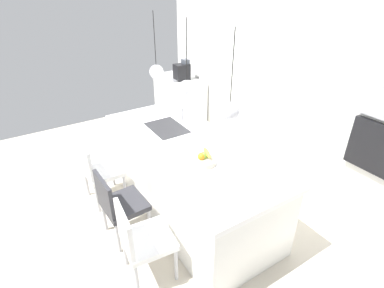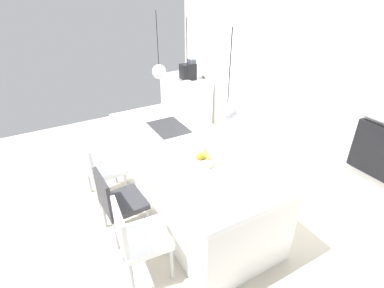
# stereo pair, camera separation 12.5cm
# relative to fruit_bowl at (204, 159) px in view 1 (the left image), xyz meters

# --- Properties ---
(floor) EXTENTS (6.60, 6.60, 0.00)m
(floor) POSITION_rel_fruit_bowl_xyz_m (-0.43, 0.06, -0.96)
(floor) COLOR beige
(floor) RESTS_ON ground
(back_wall) EXTENTS (6.00, 0.10, 2.60)m
(back_wall) POSITION_rel_fruit_bowl_xyz_m (-0.43, 1.71, 0.34)
(back_wall) COLOR white
(back_wall) RESTS_ON ground
(kitchen_island) EXTENTS (2.56, 1.09, 0.92)m
(kitchen_island) POSITION_rel_fruit_bowl_xyz_m (-0.43, 0.06, -0.50)
(kitchen_island) COLOR white
(kitchen_island) RESTS_ON ground
(sink_basin) EXTENTS (0.56, 0.40, 0.02)m
(sink_basin) POSITION_rel_fruit_bowl_xyz_m (-0.93, 0.06, -0.05)
(sink_basin) COLOR #2D2D30
(sink_basin) RESTS_ON kitchen_island
(faucet) EXTENTS (0.02, 0.17, 0.22)m
(faucet) POSITION_rel_fruit_bowl_xyz_m (-0.93, 0.28, 0.10)
(faucet) COLOR silver
(faucet) RESTS_ON kitchen_island
(fruit_bowl) EXTENTS (0.25, 0.25, 0.14)m
(fruit_bowl) POSITION_rel_fruit_bowl_xyz_m (0.00, 0.00, 0.00)
(fruit_bowl) COLOR beige
(fruit_bowl) RESTS_ON kitchen_island
(side_counter) EXTENTS (1.10, 0.60, 0.86)m
(side_counter) POSITION_rel_fruit_bowl_xyz_m (-2.83, 1.34, -0.53)
(side_counter) COLOR white
(side_counter) RESTS_ON ground
(coffee_machine) EXTENTS (0.20, 0.35, 0.38)m
(coffee_machine) POSITION_rel_fruit_bowl_xyz_m (-2.73, 1.35, 0.05)
(coffee_machine) COLOR black
(coffee_machine) RESTS_ON side_counter
(oven) EXTENTS (0.56, 0.08, 0.56)m
(oven) POSITION_rel_fruit_bowl_xyz_m (0.83, 1.64, 0.04)
(oven) COLOR black
(oven) RESTS_ON back_wall
(chair_near) EXTENTS (0.49, 0.45, 0.86)m
(chair_near) POSITION_rel_fruit_bowl_xyz_m (-1.14, -0.83, -0.48)
(chair_near) COLOR white
(chair_near) RESTS_ON ground
(chair_middle) EXTENTS (0.48, 0.46, 0.84)m
(chair_middle) POSITION_rel_fruit_bowl_xyz_m (-0.39, -0.83, -0.48)
(chair_middle) COLOR #333338
(chair_middle) RESTS_ON ground
(chair_far) EXTENTS (0.49, 0.48, 0.87)m
(chair_far) POSITION_rel_fruit_bowl_xyz_m (0.21, -0.83, -0.47)
(chair_far) COLOR white
(chair_far) RESTS_ON ground
(pendant_light_left) EXTENTS (0.17, 0.17, 0.77)m
(pendant_light_left) POSITION_rel_fruit_bowl_xyz_m (-1.14, 0.06, 0.62)
(pendant_light_left) COLOR silver
(pendant_light_center) EXTENTS (0.17, 0.17, 0.77)m
(pendant_light_center) POSITION_rel_fruit_bowl_xyz_m (-0.43, 0.06, 0.62)
(pendant_light_center) COLOR silver
(pendant_light_right) EXTENTS (0.17, 0.17, 0.77)m
(pendant_light_right) POSITION_rel_fruit_bowl_xyz_m (0.28, 0.06, 0.62)
(pendant_light_right) COLOR silver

